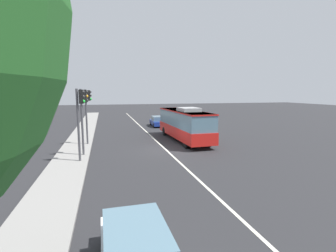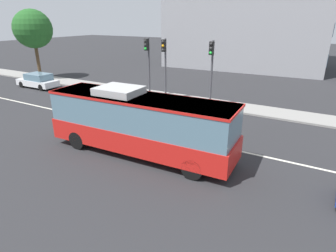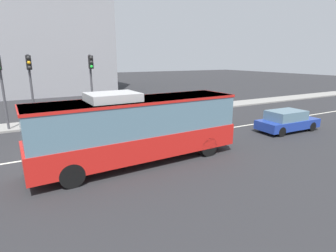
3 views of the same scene
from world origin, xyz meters
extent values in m
plane|color=#28282B|center=(0.00, 0.00, 0.00)|extent=(160.00, 160.00, 0.00)
cube|color=gray|center=(0.00, 7.57, 0.07)|extent=(80.00, 2.56, 0.14)
cube|color=silver|center=(0.00, 0.00, 0.01)|extent=(76.00, 0.16, 0.01)
cube|color=red|center=(3.37, -2.84, 0.98)|extent=(10.09, 2.90, 1.10)
cube|color=slate|center=(3.37, -2.84, 2.31)|extent=(9.89, 2.81, 1.58)
cube|color=red|center=(3.37, -2.84, 3.04)|extent=(9.99, 2.87, 0.12)
cube|color=#B2B2B2|center=(2.17, -2.89, 3.28)|extent=(2.27, 1.89, 0.36)
cylinder|color=black|center=(6.72, -1.61, 0.50)|extent=(1.01, 0.34, 1.00)
cylinder|color=black|center=(6.81, -3.81, 0.50)|extent=(1.01, 0.34, 1.00)
cylinder|color=black|center=(-0.07, -1.88, 0.50)|extent=(1.01, 0.34, 1.00)
cylinder|color=black|center=(0.02, -4.08, 0.50)|extent=(1.01, 0.34, 1.00)
cube|color=#1E3899|center=(14.65, -2.51, 0.52)|extent=(4.56, 1.96, 0.60)
cube|color=slate|center=(14.40, -2.50, 1.14)|extent=(2.58, 1.74, 0.64)
cylinder|color=black|center=(16.18, -1.77, 0.32)|extent=(0.65, 0.24, 0.64)
cylinder|color=black|center=(16.12, -3.37, 0.32)|extent=(0.65, 0.24, 0.64)
cylinder|color=black|center=(13.18, -1.66, 0.32)|extent=(0.65, 0.24, 0.64)
cylinder|color=black|center=(13.12, -3.26, 0.32)|extent=(0.65, 0.24, 0.64)
cylinder|color=#47474C|center=(-2.41, 6.84, 2.60)|extent=(0.16, 0.16, 5.20)
cylinder|color=#47474C|center=(-0.69, 6.73, 2.60)|extent=(0.16, 0.16, 5.20)
cube|color=black|center=(-0.67, 6.45, 4.65)|extent=(0.33, 0.30, 0.96)
sphere|color=#2D2D2D|center=(-0.66, 6.30, 4.97)|extent=(0.22, 0.22, 0.22)
sphere|color=#F9A514|center=(-0.66, 6.30, 4.65)|extent=(0.22, 0.22, 0.22)
sphere|color=#2D2D2D|center=(-0.66, 6.30, 4.33)|extent=(0.22, 0.22, 0.22)
cylinder|color=#47474C|center=(3.47, 6.67, 2.60)|extent=(0.16, 0.16, 5.20)
cube|color=black|center=(3.47, 6.39, 4.65)|extent=(0.32, 0.28, 0.96)
sphere|color=#2D2D2D|center=(3.47, 6.24, 4.97)|extent=(0.22, 0.22, 0.22)
sphere|color=#2D2D2D|center=(3.47, 6.24, 4.65)|extent=(0.22, 0.22, 0.22)
sphere|color=#1ED838|center=(3.47, 6.24, 4.33)|extent=(0.22, 0.22, 0.22)
cube|color=#939399|center=(0.00, 29.70, 11.90)|extent=(21.93, 14.77, 23.80)
cube|color=slate|center=(10.75, 30.10, 2.11)|extent=(0.55, 12.57, 1.50)
cube|color=slate|center=(10.75, 30.10, 5.51)|extent=(0.55, 12.57, 1.50)
cube|color=slate|center=(10.75, 30.10, 8.91)|extent=(0.55, 12.57, 1.50)
cube|color=slate|center=(10.75, 30.10, 12.31)|extent=(0.55, 12.57, 1.50)
camera|label=1|loc=(-20.42, 5.08, 4.98)|focal=26.36mm
camera|label=2|loc=(11.27, -13.80, 6.74)|focal=29.98mm
camera|label=3|loc=(-1.31, -14.31, 4.93)|focal=28.52mm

